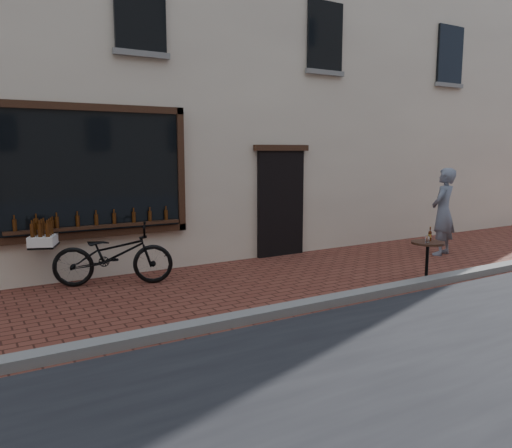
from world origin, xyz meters
TOP-DOWN VIEW (x-y plane):
  - ground at (0.00, 0.00)m, footprint 90.00×90.00m
  - kerb at (0.00, 0.20)m, footprint 90.00×0.25m
  - shop_building at (0.00, 6.50)m, footprint 28.00×6.20m
  - cargo_bicycle at (-1.81, 2.92)m, footprint 2.29×1.34m
  - bistro_table at (2.79, 0.35)m, footprint 0.54×0.54m
  - pedestrian at (4.88, 1.74)m, footprint 0.78×0.63m

SIDE VIEW (x-z plane):
  - ground at x=0.00m, z-range 0.00..0.00m
  - kerb at x=0.00m, z-range 0.00..0.12m
  - bistro_table at x=2.79m, z-range 0.03..0.96m
  - cargo_bicycle at x=-1.81m, z-range -0.02..1.06m
  - pedestrian at x=4.88m, z-range 0.00..1.84m
  - shop_building at x=0.00m, z-range 0.00..10.00m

